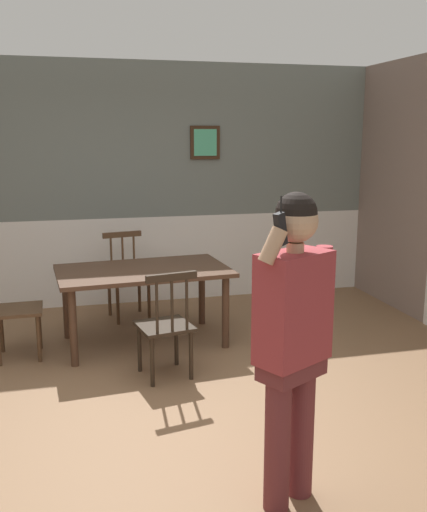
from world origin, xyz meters
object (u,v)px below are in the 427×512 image
object	(u,v)px
chair_by_doorway	(13,308)
person_figure	(294,330)
chair_at_table_head	(127,277)
dining_table	(143,278)
chair_near_window	(166,325)

from	to	relation	value
chair_by_doorway	person_figure	size ratio (longest dim) A/B	0.55
chair_at_table_head	dining_table	bearing A→B (deg)	84.29
chair_by_doorway	person_figure	bearing A→B (deg)	31.23
chair_by_doorway	person_figure	world-z (taller)	person_figure
dining_table	person_figure	world-z (taller)	person_figure
chair_at_table_head	person_figure	world-z (taller)	person_figure
person_figure	chair_at_table_head	bearing A→B (deg)	-109.57
chair_at_table_head	chair_near_window	bearing A→B (deg)	84.29
chair_near_window	chair_at_table_head	bearing A→B (deg)	84.19
chair_near_window	person_figure	xyz separation A→B (m)	(0.39, -1.81, 0.54)
chair_at_table_head	person_figure	xyz separation A→B (m)	(0.53, -3.53, 0.53)
dining_table	chair_by_doorway	xyz separation A→B (m)	(-1.19, -0.09, -0.19)
dining_table	chair_by_doorway	bearing A→B (deg)	-175.51
chair_near_window	chair_by_doorway	distance (m)	1.48
chair_by_doorway	dining_table	bearing A→B (deg)	93.07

